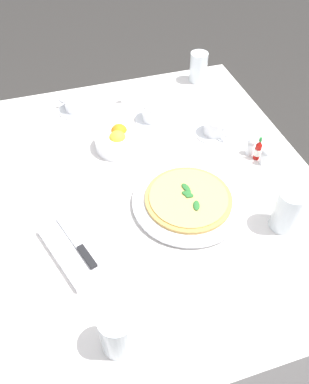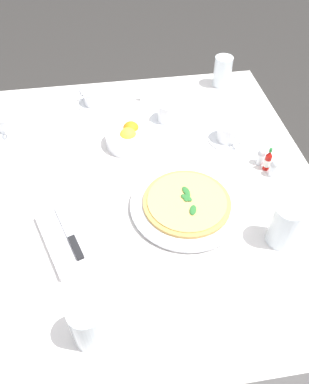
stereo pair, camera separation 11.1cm
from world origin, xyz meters
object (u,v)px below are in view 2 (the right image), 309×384
(water_glass_near_right, at_px, (89,326))
(hot_sauce_bottle, at_px, (268,161))
(water_glass_near_left, at_px, (284,227))
(coffee_cup_back_corner, at_px, (8,123))
(water_glass_far_left, at_px, (222,73))
(citrus_bowl, at_px, (129,137))
(pizza, at_px, (187,202))
(dinner_knife, at_px, (70,233))
(menu_card, at_px, (152,92))
(coffee_cup_far_right, at_px, (229,133))
(coffee_cup_left_edge, at_px, (168,113))
(pizza_plate, at_px, (187,205))
(pepper_shaker, at_px, (273,169))
(salt_shaker, at_px, (261,157))
(napkin_folded, at_px, (71,237))
(coffee_cup_center_back, at_px, (94,98))

(water_glass_near_right, bearing_deg, hot_sauce_bottle, -51.30)
(water_glass_near_left, bearing_deg, water_glass_near_right, 110.08)
(coffee_cup_back_corner, distance_m, water_glass_far_left, 0.82)
(coffee_cup_back_corner, height_order, citrus_bowl, citrus_bowl)
(pizza, relative_size, dinner_knife, 1.30)
(citrus_bowl, height_order, menu_card, citrus_bowl)
(coffee_cup_far_right, xyz_separation_m, water_glass_far_left, (0.34, -0.07, 0.02))
(coffee_cup_left_edge, bearing_deg, pizza_plate, 176.95)
(water_glass_near_left, distance_m, hot_sauce_bottle, 0.27)
(coffee_cup_far_right, relative_size, dinner_knife, 0.68)
(water_glass_near_left, height_order, pepper_shaker, water_glass_near_left)
(water_glass_far_left, distance_m, menu_card, 0.29)
(coffee_cup_left_edge, bearing_deg, coffee_cup_back_corner, 86.57)
(water_glass_near_right, relative_size, salt_shaker, 2.15)
(coffee_cup_back_corner, height_order, water_glass_near_right, water_glass_near_right)
(water_glass_near_right, xyz_separation_m, menu_card, (0.89, -0.27, -0.02))
(water_glass_near_right, distance_m, menu_card, 0.93)
(napkin_folded, relative_size, menu_card, 2.82)
(dinner_knife, bearing_deg, napkin_folded, 180.00)
(coffee_cup_center_back, distance_m, water_glass_near_right, 0.89)
(water_glass_far_left, xyz_separation_m, hot_sauce_bottle, (-0.49, -0.01, -0.02))
(coffee_cup_left_edge, xyz_separation_m, water_glass_far_left, (0.20, -0.25, 0.02))
(pepper_shaker, xyz_separation_m, menu_card, (0.47, 0.30, 0.00))
(water_glass_near_left, xyz_separation_m, napkin_folded, (0.09, 0.54, -0.04))
(napkin_folded, bearing_deg, water_glass_far_left, -60.69)
(coffee_cup_back_corner, bearing_deg, water_glass_near_right, -162.25)
(coffee_cup_left_edge, bearing_deg, dinner_knife, 143.55)
(coffee_cup_far_right, height_order, water_glass_near_left, water_glass_near_left)
(coffee_cup_center_back, bearing_deg, citrus_bowl, -157.55)
(citrus_bowl, bearing_deg, salt_shaker, -111.99)
(hot_sauce_bottle, bearing_deg, coffee_cup_center_back, 49.60)
(citrus_bowl, bearing_deg, hot_sauce_bottle, -114.82)
(coffee_cup_far_right, distance_m, water_glass_near_right, 0.77)
(coffee_cup_back_corner, bearing_deg, napkin_folded, -157.82)
(water_glass_near_left, distance_m, napkin_folded, 0.55)
(water_glass_far_left, xyz_separation_m, menu_card, (-0.05, 0.29, -0.02))
(coffee_cup_left_edge, distance_m, water_glass_near_left, 0.59)
(pizza, height_order, dinner_knife, pizza)
(napkin_folded, bearing_deg, pepper_shaker, -95.23)
(pizza_plate, relative_size, coffee_cup_back_corner, 2.41)
(coffee_cup_left_edge, bearing_deg, menu_card, 14.61)
(coffee_cup_back_corner, height_order, water_glass_near_left, water_glass_near_left)
(water_glass_near_left, bearing_deg, coffee_cup_center_back, 32.77)
(water_glass_near_right, height_order, pepper_shaker, water_glass_near_right)
(water_glass_near_left, relative_size, menu_card, 1.43)
(coffee_cup_center_back, xyz_separation_m, water_glass_near_left, (-0.70, -0.45, 0.03))
(water_glass_near_left, height_order, hot_sauce_bottle, water_glass_near_left)
(coffee_cup_center_back, relative_size, salt_shaker, 2.31)
(coffee_cup_center_back, distance_m, pepper_shaker, 0.70)
(coffee_cup_center_back, relative_size, coffee_cup_back_corner, 0.98)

